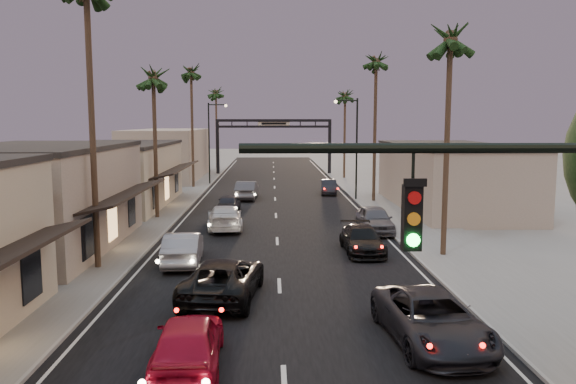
{
  "coord_description": "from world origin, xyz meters",
  "views": [
    {
      "loc": [
        -0.32,
        -4.31,
        7.0
      ],
      "look_at": [
        0.73,
        31.28,
        2.5
      ],
      "focal_mm": 35.0,
      "sensor_mm": 36.0,
      "label": 1
    }
  ],
  "objects": [
    {
      "name": "ground",
      "position": [
        0.0,
        40.0,
        0.0
      ],
      "size": [
        200.0,
        200.0,
        0.0
      ],
      "primitive_type": "plane",
      "color": "slate",
      "rests_on": "ground"
    },
    {
      "name": "road",
      "position": [
        0.0,
        45.0,
        0.0
      ],
      "size": [
        14.0,
        120.0,
        0.02
      ],
      "primitive_type": "cube",
      "color": "black",
      "rests_on": "ground"
    },
    {
      "name": "sidewalk_left",
      "position": [
        -9.5,
        52.0,
        0.06
      ],
      "size": [
        5.0,
        92.0,
        0.12
      ],
      "primitive_type": "cube",
      "color": "slate",
      "rests_on": "ground"
    },
    {
      "name": "sidewalk_right",
      "position": [
        9.5,
        52.0,
        0.06
      ],
      "size": [
        5.0,
        92.0,
        0.12
      ],
      "primitive_type": "cube",
      "color": "slate",
      "rests_on": "ground"
    },
    {
      "name": "storefront_mid",
      "position": [
        -13.0,
        26.0,
        2.75
      ],
      "size": [
        8.0,
        14.0,
        5.5
      ],
      "primitive_type": "cube",
      "color": "gray",
      "rests_on": "ground"
    },
    {
      "name": "storefront_far",
      "position": [
        -13.0,
        42.0,
        2.5
      ],
      "size": [
        8.0,
        16.0,
        5.0
      ],
      "primitive_type": "cube",
      "color": "#BCB08F",
      "rests_on": "ground"
    },
    {
      "name": "storefront_dist",
      "position": [
        -13.0,
        65.0,
        3.0
      ],
      "size": [
        8.0,
        20.0,
        6.0
      ],
      "primitive_type": "cube",
      "color": "gray",
      "rests_on": "ground"
    },
    {
      "name": "building_right",
      "position": [
        14.0,
        40.0,
        2.5
      ],
      "size": [
        8.0,
        18.0,
        5.0
      ],
      "primitive_type": "cube",
      "color": "gray",
      "rests_on": "ground"
    },
    {
      "name": "arch",
      "position": [
        0.0,
        70.0,
        5.53
      ],
      "size": [
        15.2,
        0.4,
        7.27
      ],
      "color": "black",
      "rests_on": "ground"
    },
    {
      "name": "streetlight_right",
      "position": [
        6.92,
        45.0,
        5.33
      ],
      "size": [
        2.13,
        0.3,
        9.0
      ],
      "color": "black",
      "rests_on": "ground"
    },
    {
      "name": "streetlight_left",
      "position": [
        -6.92,
        58.0,
        5.33
      ],
      "size": [
        2.13,
        0.3,
        9.0
      ],
      "color": "black",
      "rests_on": "ground"
    },
    {
      "name": "palm_lc",
      "position": [
        -8.6,
        36.0,
        10.47
      ],
      "size": [
        3.2,
        3.2,
        12.2
      ],
      "color": "#38281C",
      "rests_on": "ground"
    },
    {
      "name": "palm_ld",
      "position": [
        -8.6,
        55.0,
        12.42
      ],
      "size": [
        3.2,
        3.2,
        14.2
      ],
      "color": "#38281C",
      "rests_on": "ground"
    },
    {
      "name": "palm_ra",
      "position": [
        8.6,
        24.0,
        11.44
      ],
      "size": [
        3.2,
        3.2,
        13.2
      ],
      "color": "#38281C",
      "rests_on": "ground"
    },
    {
      "name": "palm_rb",
      "position": [
        8.6,
        44.0,
        12.42
      ],
      "size": [
        3.2,
        3.2,
        14.2
      ],
      "color": "#38281C",
      "rests_on": "ground"
    },
    {
      "name": "palm_rc",
      "position": [
        8.6,
        64.0,
        10.47
      ],
      "size": [
        3.2,
        3.2,
        12.2
      ],
      "color": "#38281C",
      "rests_on": "ground"
    },
    {
      "name": "palm_far",
      "position": [
        -8.3,
        78.0,
        11.44
      ],
      "size": [
        3.2,
        3.2,
        13.2
      ],
      "color": "#38281C",
      "rests_on": "ground"
    },
    {
      "name": "oncoming_red",
      "position": [
        -2.7,
        10.99,
        0.79
      ],
      "size": [
        2.06,
        4.73,
        1.59
      ],
      "primitive_type": "imported",
      "rotation": [
        0.0,
        0.0,
        3.18
      ],
      "color": "maroon",
      "rests_on": "ground"
    },
    {
      "name": "oncoming_pickup",
      "position": [
        -2.24,
        17.37,
        0.81
      ],
      "size": [
        3.34,
        6.1,
        1.62
      ],
      "primitive_type": "imported",
      "rotation": [
        0.0,
        0.0,
        3.03
      ],
      "color": "black",
      "rests_on": "ground"
    },
    {
      "name": "oncoming_silver",
      "position": [
        -4.68,
        22.87,
        0.8
      ],
      "size": [
        2.0,
        4.96,
        1.6
      ],
      "primitive_type": "imported",
      "rotation": [
        0.0,
        0.0,
        3.2
      ],
      "color": "gray",
      "rests_on": "ground"
    },
    {
      "name": "oncoming_white",
      "position": [
        -3.38,
        31.84,
        0.79
      ],
      "size": [
        2.68,
        5.59,
        1.57
      ],
      "primitive_type": "imported",
      "rotation": [
        0.0,
        0.0,
        3.23
      ],
      "color": "silver",
      "rests_on": "ground"
    },
    {
      "name": "oncoming_dgrey",
      "position": [
        -3.64,
        38.77,
        0.7
      ],
      "size": [
        1.72,
        4.15,
        1.4
      ],
      "primitive_type": "imported",
      "rotation": [
        0.0,
        0.0,
        3.13
      ],
      "color": "black",
      "rests_on": "ground"
    },
    {
      "name": "oncoming_grey_far",
      "position": [
        -2.55,
        45.96,
        0.83
      ],
      "size": [
        2.03,
        5.11,
        1.65
      ],
      "primitive_type": "imported",
      "rotation": [
        0.0,
        0.0,
        3.09
      ],
      "color": "#46454A",
      "rests_on": "ground"
    },
    {
      "name": "curbside_near",
      "position": [
        4.71,
        12.61,
        0.8
      ],
      "size": [
        3.13,
        5.94,
        1.59
      ],
      "primitive_type": "imported",
      "rotation": [
        0.0,
        0.0,
        0.09
      ],
      "color": "black",
      "rests_on": "ground"
    },
    {
      "name": "curbside_black",
      "position": [
        4.51,
        24.95,
        0.71
      ],
      "size": [
        2.07,
        4.92,
        1.42
      ],
      "primitive_type": "imported",
      "rotation": [
        0.0,
        0.0,
        0.02
      ],
      "color": "black",
      "rests_on": "ground"
    },
    {
      "name": "curbside_grey",
      "position": [
        6.2,
        30.45,
        0.83
      ],
      "size": [
        1.98,
        4.89,
        1.66
      ],
      "primitive_type": "imported",
      "rotation": [
        0.0,
        0.0,
        0.0
      ],
      "color": "#515156",
      "rests_on": "ground"
    },
    {
      "name": "curbside_far",
      "position": [
        5.21,
        49.3,
        0.68
      ],
      "size": [
        1.78,
        4.26,
        1.37
      ],
      "primitive_type": "imported",
      "rotation": [
        0.0,
        0.0,
        -0.08
      ],
      "color": "black",
      "rests_on": "ground"
    }
  ]
}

